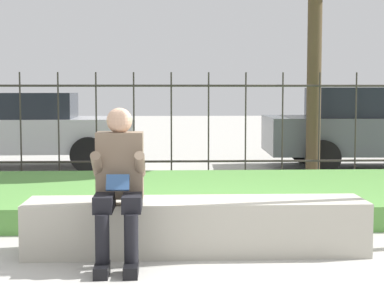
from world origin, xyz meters
The scene contains 6 objects.
ground_plane centered at (0.00, 0.00, 0.00)m, with size 60.00×60.00×0.00m, color #B2AFA8.
stone_bench centered at (-0.11, 0.00, 0.20)m, with size 2.92×0.57×0.46m.
person_seated_reader centered at (-0.74, -0.32, 0.69)m, with size 0.42×0.73×1.26m.
grass_berm centered at (0.00, 2.21, 0.13)m, with size 9.83×3.01×0.25m.
iron_fence centered at (0.00, 4.14, 0.87)m, with size 7.83×0.03×1.67m.
car_parked_left centered at (-3.03, 6.26, 0.72)m, with size 4.15×1.96×1.36m.
Camera 1 is at (-0.37, -5.45, 1.40)m, focal length 60.00 mm.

